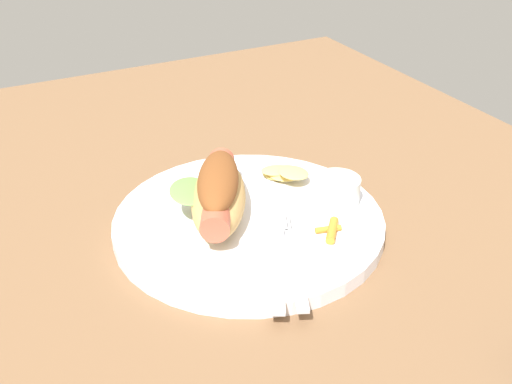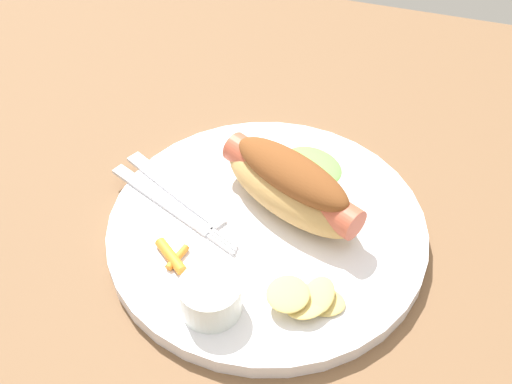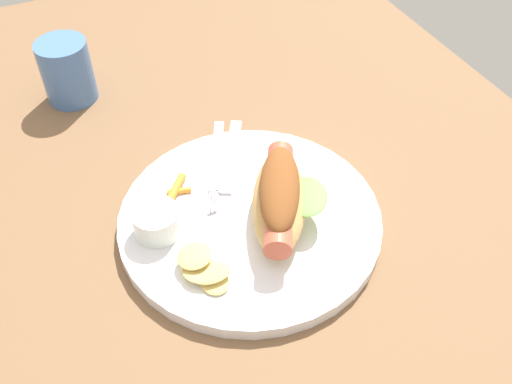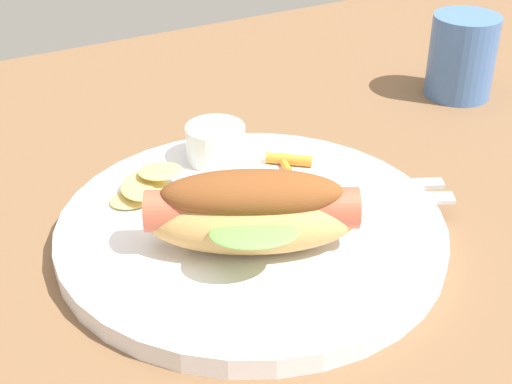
# 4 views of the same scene
# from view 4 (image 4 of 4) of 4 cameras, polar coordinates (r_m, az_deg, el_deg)

# --- Properties ---
(ground_plane) EXTENTS (1.20, 0.90, 0.02)m
(ground_plane) POSITION_cam_4_polar(r_m,az_deg,el_deg) (0.60, 1.65, -2.67)
(ground_plane) COLOR brown
(plate) EXTENTS (0.29, 0.29, 0.02)m
(plate) POSITION_cam_4_polar(r_m,az_deg,el_deg) (0.56, -0.38, -2.96)
(plate) COLOR white
(plate) RESTS_ON ground_plane
(hot_dog) EXTENTS (0.16, 0.12, 0.06)m
(hot_dog) POSITION_cam_4_polar(r_m,az_deg,el_deg) (0.51, -0.31, -1.53)
(hot_dog) COLOR tan
(hot_dog) RESTS_ON plate
(sauce_ramekin) EXTENTS (0.05, 0.05, 0.03)m
(sauce_ramekin) POSITION_cam_4_polar(r_m,az_deg,el_deg) (0.63, -3.14, 3.80)
(sauce_ramekin) COLOR white
(sauce_ramekin) RESTS_ON plate
(fork) EXTENTS (0.15, 0.08, 0.00)m
(fork) POSITION_cam_4_polar(r_m,az_deg,el_deg) (0.60, 7.33, 0.43)
(fork) COLOR silver
(fork) RESTS_ON plate
(knife) EXTENTS (0.12, 0.08, 0.00)m
(knife) POSITION_cam_4_polar(r_m,az_deg,el_deg) (0.59, 8.84, -0.45)
(knife) COLOR silver
(knife) RESTS_ON plate
(chips_pile) EXTENTS (0.07, 0.06, 0.02)m
(chips_pile) POSITION_cam_4_polar(r_m,az_deg,el_deg) (0.59, -8.57, 0.51)
(chips_pile) COLOR #D8BE66
(chips_pile) RESTS_ON plate
(carrot_garnish) EXTENTS (0.04, 0.03, 0.01)m
(carrot_garnish) POSITION_cam_4_polar(r_m,az_deg,el_deg) (0.63, 2.47, 2.46)
(carrot_garnish) COLOR orange
(carrot_garnish) RESTS_ON plate
(drinking_cup) EXTENTS (0.07, 0.07, 0.09)m
(drinking_cup) POSITION_cam_4_polar(r_m,az_deg,el_deg) (0.81, 15.61, 10.06)
(drinking_cup) COLOR #4770B2
(drinking_cup) RESTS_ON ground_plane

